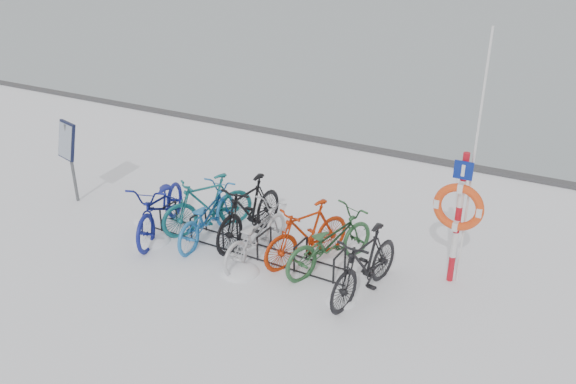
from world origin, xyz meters
TOP-DOWN VIEW (x-y plane):
  - ground at (0.00, 0.00)m, footprint 900.00×900.00m
  - quay_edge at (0.00, 5.90)m, footprint 400.00×0.25m
  - bike_rack at (0.00, 0.00)m, footprint 4.00×0.48m
  - info_board at (-4.26, -0.09)m, footprint 0.61×0.36m
  - lifebuoy_station at (3.40, 0.74)m, footprint 0.77×0.22m
  - bike_0 at (-1.75, -0.23)m, footprint 1.44×2.28m
  - bike_1 at (-1.06, 0.29)m, footprint 1.36×1.87m
  - bike_2 at (-0.88, 0.00)m, footprint 0.85×1.96m
  - bike_3 at (-0.18, 0.37)m, footprint 0.62×2.00m
  - bike_4 at (0.28, -0.14)m, footprint 0.69×1.84m
  - bike_5 at (1.08, 0.23)m, footprint 1.18×1.85m
  - bike_6 at (1.51, 0.22)m, footprint 1.29×2.05m
  - bike_7 at (2.33, -0.24)m, footprint 0.81×1.92m
  - snow_drifts at (-0.37, -0.51)m, footprint 4.92×1.68m

SIDE VIEW (x-z plane):
  - ground at x=0.00m, z-range 0.00..0.00m
  - snow_drifts at x=-0.37m, z-range -0.11..0.11m
  - quay_edge at x=0.00m, z-range 0.00..0.10m
  - bike_rack at x=0.00m, z-range -0.05..0.41m
  - bike_4 at x=0.28m, z-range 0.00..0.96m
  - bike_2 at x=-0.88m, z-range 0.00..1.00m
  - bike_6 at x=1.51m, z-range 0.00..1.01m
  - bike_5 at x=1.08m, z-range 0.00..1.08m
  - bike_1 at x=-1.06m, z-range 0.00..1.11m
  - bike_7 at x=2.33m, z-range 0.00..1.12m
  - bike_0 at x=-1.75m, z-range 0.00..1.13m
  - bike_3 at x=-0.18m, z-range 0.00..1.20m
  - info_board at x=-4.26m, z-range 0.38..2.11m
  - lifebuoy_station at x=3.40m, z-range -0.66..3.34m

